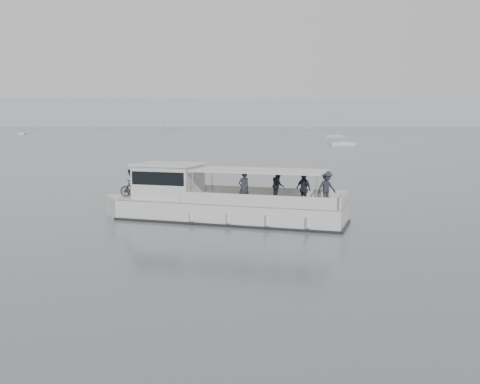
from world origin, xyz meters
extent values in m
plane|color=#545F63|center=(0.00, 0.00, 0.00)|extent=(1400.00, 1400.00, 0.00)
cube|color=#939EA8|center=(0.00, 560.00, 14.00)|extent=(1400.00, 90.00, 28.00)
cube|color=silver|center=(-5.37, 2.32, 0.46)|extent=(12.60, 7.98, 1.33)
cube|color=silver|center=(-11.01, 4.81, 0.46)|extent=(3.05, 3.05, 1.33)
cube|color=beige|center=(-5.37, 2.32, 1.13)|extent=(12.60, 7.98, 0.06)
cube|color=black|center=(-5.37, 2.32, 0.05)|extent=(12.83, 8.18, 0.18)
cube|color=silver|center=(-3.04, 3.02, 1.44)|extent=(7.55, 3.41, 0.62)
cube|color=silver|center=(-4.32, 0.13, 1.44)|extent=(7.55, 3.41, 0.62)
cube|color=silver|center=(0.22, -0.15, 1.44)|extent=(1.42, 3.05, 0.62)
cube|color=silver|center=(-8.75, 3.81, 2.05)|extent=(4.13, 3.86, 1.85)
cube|color=black|center=(-10.21, 4.46, 2.21)|extent=(1.56, 2.58, 1.19)
cube|color=black|center=(-8.75, 3.81, 2.36)|extent=(3.95, 3.82, 0.72)
cube|color=silver|center=(-8.75, 3.81, 3.03)|extent=(4.40, 4.13, 0.10)
cube|color=silver|center=(-3.87, 1.66, 2.82)|extent=(7.63, 5.64, 0.08)
cylinder|color=silver|center=(-7.46, 1.67, 1.98)|extent=(0.08, 0.08, 1.69)
cylinder|color=silver|center=(-6.29, 4.30, 1.98)|extent=(0.08, 0.08, 1.69)
cylinder|color=silver|center=(-1.45, -0.99, 1.98)|extent=(0.08, 0.08, 1.69)
cylinder|color=silver|center=(-0.28, 1.64, 1.98)|extent=(0.08, 0.08, 1.69)
cylinder|color=silver|center=(-8.94, 4.91, 4.36)|extent=(0.04, 0.04, 2.67)
cylinder|color=silver|center=(-8.67, 2.99, 4.16)|extent=(0.04, 0.04, 2.26)
cylinder|color=silver|center=(-7.51, 1.29, 0.51)|extent=(0.32, 0.32, 0.51)
cylinder|color=silver|center=(-5.63, 0.46, 0.51)|extent=(0.32, 0.32, 0.51)
cylinder|color=silver|center=(-3.76, -0.37, 0.51)|extent=(0.32, 0.32, 0.51)
cylinder|color=silver|center=(-1.88, -1.20, 0.51)|extent=(0.32, 0.32, 0.51)
imported|color=black|center=(-10.47, 5.02, 1.59)|extent=(1.86, 1.27, 0.93)
imported|color=black|center=(-10.80, 4.27, 1.62)|extent=(1.67, 1.08, 0.98)
imported|color=#262832|center=(-4.81, 1.06, 1.99)|extent=(0.75, 0.65, 1.72)
imported|color=#262832|center=(-2.83, 1.98, 1.99)|extent=(0.81, 0.95, 1.72)
imported|color=#262832|center=(-1.87, 0.10, 1.99)|extent=(0.87, 1.09, 1.72)
imported|color=#262832|center=(-0.51, 0.62, 1.99)|extent=(1.28, 1.03, 1.72)
cube|color=silver|center=(-75.67, 208.95, 0.30)|extent=(3.15, 7.66, 0.75)
cube|color=silver|center=(-75.67, 208.95, 0.62)|extent=(2.35, 2.81, 0.45)
cylinder|color=silver|center=(-75.67, 208.95, 4.70)|extent=(0.08, 0.08, 8.20)
cube|color=silver|center=(28.22, 93.07, 0.30)|extent=(5.79, 2.12, 0.75)
cube|color=silver|center=(28.22, 93.07, 0.62)|extent=(2.08, 1.70, 0.45)
cylinder|color=silver|center=(28.22, 93.07, 3.74)|extent=(0.08, 0.08, 6.27)
cube|color=silver|center=(88.26, 385.75, 0.30)|extent=(4.29, 5.75, 0.75)
cube|color=silver|center=(88.26, 385.75, 0.62)|extent=(2.32, 2.47, 0.45)
cube|color=silver|center=(44.47, 154.31, 0.30)|extent=(6.27, 5.39, 0.75)
cube|color=silver|center=(44.47, 154.31, 0.62)|extent=(2.83, 2.74, 0.45)
cylinder|color=silver|center=(44.47, 154.31, 4.07)|extent=(0.08, 0.08, 6.95)
camera|label=1|loc=(-7.88, -26.33, 5.40)|focal=40.00mm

